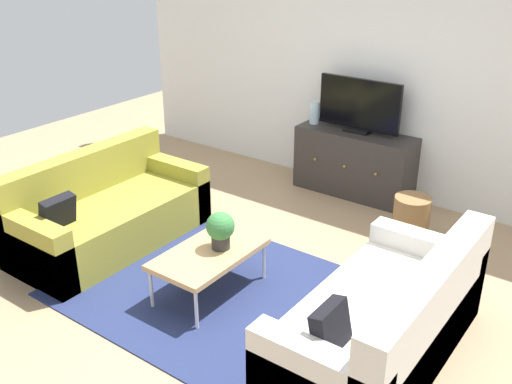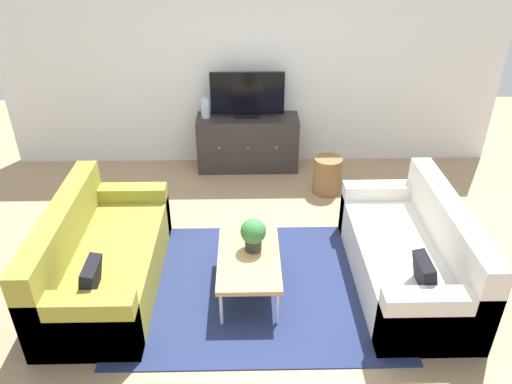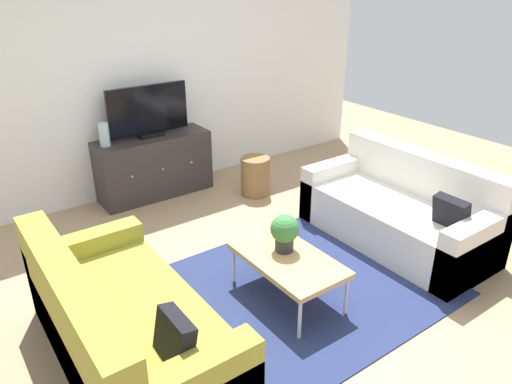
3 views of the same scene
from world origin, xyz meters
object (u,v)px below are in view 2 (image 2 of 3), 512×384
(couch_left_side, at_px, (98,261))
(potted_plant, at_px, (253,233))
(tv_console, at_px, (248,143))
(couch_right_side, at_px, (414,257))
(wicker_basket, at_px, (327,175))
(flat_screen_tv, at_px, (247,95))
(coffee_table, at_px, (249,259))
(glass_vase, at_px, (205,108))

(couch_left_side, height_order, potted_plant, couch_left_side)
(tv_console, bearing_deg, couch_left_side, -119.92)
(couch_right_side, bearing_deg, wicker_basket, 107.90)
(couch_right_side, relative_size, flat_screen_tv, 1.96)
(couch_left_side, height_order, coffee_table, couch_left_side)
(coffee_table, height_order, potted_plant, potted_plant)
(potted_plant, bearing_deg, wicker_basket, 61.27)
(glass_vase, bearing_deg, wicker_basket, -24.54)
(coffee_table, relative_size, flat_screen_tv, 1.01)
(couch_left_side, bearing_deg, glass_vase, 70.65)
(tv_console, height_order, flat_screen_tv, flat_screen_tv)
(couch_right_side, bearing_deg, flat_screen_tv, 122.16)
(tv_console, relative_size, flat_screen_tv, 1.41)
(wicker_basket, bearing_deg, couch_right_side, -72.10)
(potted_plant, xyz_separation_m, tv_console, (-0.04, 2.36, -0.20))
(couch_right_side, distance_m, flat_screen_tv, 2.92)
(coffee_table, bearing_deg, potted_plant, 67.54)
(couch_right_side, distance_m, potted_plant, 1.49)
(glass_vase, distance_m, wicker_basket, 1.75)
(couch_left_side, distance_m, coffee_table, 1.37)
(glass_vase, xyz_separation_m, wicker_basket, (1.49, -0.68, -0.61))
(tv_console, xyz_separation_m, wicker_basket, (0.96, -0.68, -0.13))
(flat_screen_tv, xyz_separation_m, wicker_basket, (0.96, -0.70, -0.78))
(tv_console, bearing_deg, potted_plant, -89.12)
(couch_left_side, xyz_separation_m, coffee_table, (1.36, -0.09, 0.07))
(couch_right_side, relative_size, wicker_basket, 4.00)
(tv_console, height_order, wicker_basket, tv_console)
(flat_screen_tv, height_order, glass_vase, flat_screen_tv)
(flat_screen_tv, distance_m, wicker_basket, 1.42)
(wicker_basket, bearing_deg, glass_vase, 155.46)
(couch_left_side, bearing_deg, couch_right_side, 0.00)
(couch_left_side, relative_size, glass_vase, 7.29)
(tv_console, xyz_separation_m, flat_screen_tv, (-0.00, 0.02, 0.65))
(flat_screen_tv, xyz_separation_m, glass_vase, (-0.53, -0.02, -0.16))
(potted_plant, height_order, flat_screen_tv, flat_screen_tv)
(coffee_table, height_order, tv_console, tv_console)
(couch_left_side, xyz_separation_m, tv_console, (1.37, 2.37, 0.07))
(couch_left_side, relative_size, couch_right_side, 1.00)
(coffee_table, height_order, wicker_basket, wicker_basket)
(couch_right_side, height_order, tv_console, couch_right_side)
(potted_plant, bearing_deg, flat_screen_tv, 90.88)
(potted_plant, bearing_deg, couch_left_side, -179.51)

